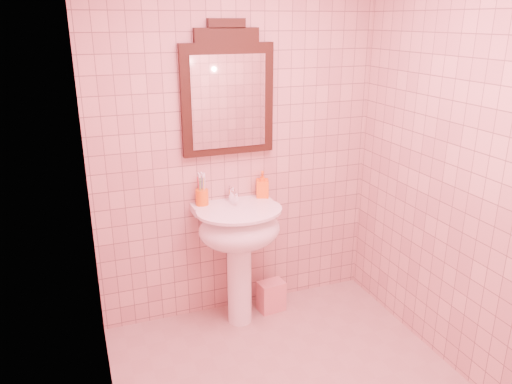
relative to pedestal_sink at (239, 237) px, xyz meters
name	(u,v)px	position (x,y,z in m)	size (l,w,h in m)	color
back_wall	(238,144)	(0.07, 0.23, 0.59)	(2.00, 0.02, 2.50)	#DAA398
pedestal_sink	(239,237)	(0.00, 0.00, 0.00)	(0.58, 0.58, 0.86)	white
faucet	(232,194)	(0.00, 0.14, 0.26)	(0.04, 0.16, 0.11)	white
mirror	(228,94)	(0.00, 0.20, 0.93)	(0.62, 0.06, 0.87)	black
toothbrush_cup	(202,197)	(-0.21, 0.16, 0.26)	(0.09, 0.09, 0.20)	orange
soap_dispenser	(262,184)	(0.23, 0.17, 0.29)	(0.08, 0.09, 0.19)	orange
towel	(271,296)	(0.26, 0.06, -0.55)	(0.19, 0.13, 0.23)	pink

